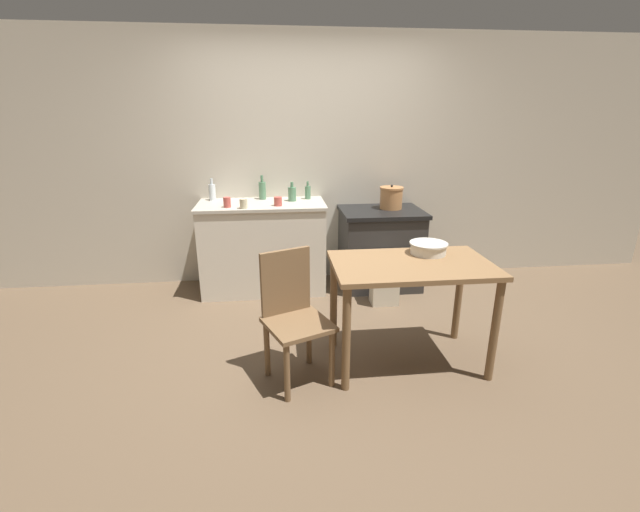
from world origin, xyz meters
name	(u,v)px	position (x,y,z in m)	size (l,w,h in m)	color
ground_plane	(327,346)	(0.00, 0.00, 0.00)	(14.00, 14.00, 0.00)	brown
wall_back	(309,162)	(0.00, 1.58, 1.27)	(8.00, 0.07, 2.55)	beige
counter_cabinet	(263,247)	(-0.50, 1.25, 0.46)	(1.26, 0.63, 0.92)	beige
stove	(380,248)	(0.72, 1.23, 0.41)	(0.84, 0.67, 0.82)	#2D2B28
work_table	(411,279)	(0.56, -0.27, 0.66)	(1.11, 0.68, 0.78)	olive
chair	(293,314)	(-0.28, -0.36, 0.48)	(0.52, 0.52, 0.90)	brown
flour_sack	(385,284)	(0.65, 0.74, 0.20)	(0.25, 0.18, 0.41)	beige
stock_pot	(391,198)	(0.83, 1.28, 0.93)	(0.24, 0.24, 0.25)	#B77A47
mixing_bowl_large	(428,248)	(0.74, -0.09, 0.83)	(0.28, 0.28, 0.08)	silver
bottle_far_left	(292,194)	(-0.19, 1.32, 0.99)	(0.08, 0.08, 0.19)	#517F5B
bottle_left	(262,190)	(-0.49, 1.44, 1.01)	(0.07, 0.07, 0.25)	#517F5B
bottle_mid_left	(308,192)	(-0.03, 1.41, 0.99)	(0.06, 0.06, 0.18)	#517F5B
bottle_center_left	(212,192)	(-1.00, 1.44, 1.00)	(0.07, 0.07, 0.22)	silver
cup_center	(244,204)	(-0.66, 1.01, 0.96)	(0.07, 0.07, 0.09)	beige
cup_center_right	(278,201)	(-0.34, 1.10, 0.96)	(0.08, 0.08, 0.09)	#B74C42
cup_mid_right	(227,202)	(-0.82, 1.08, 0.96)	(0.07, 0.07, 0.10)	#B74C42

